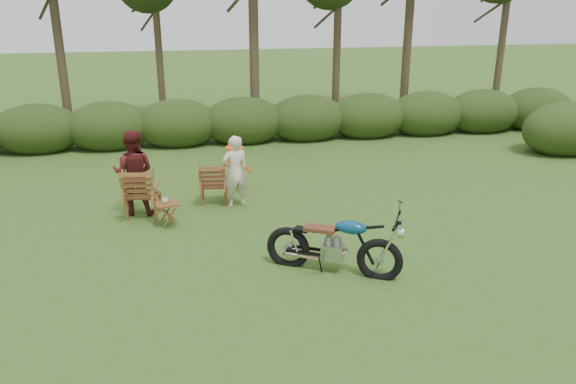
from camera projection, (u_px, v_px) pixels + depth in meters
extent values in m
plane|color=#30531B|center=(306.00, 275.00, 9.16)|extent=(80.00, 80.00, 0.00)
cylinder|color=#3D3121|center=(56.00, 19.00, 17.28)|extent=(0.28, 0.28, 7.20)
cylinder|color=#3D3121|center=(157.00, 31.00, 18.98)|extent=(0.24, 0.24, 6.30)
cylinder|color=#3D3121|center=(253.00, 12.00, 17.24)|extent=(0.30, 0.30, 7.65)
cylinder|color=#3D3121|center=(337.00, 29.00, 18.98)|extent=(0.26, 0.26, 6.48)
cylinder|color=#3D3121|center=(410.00, 5.00, 20.28)|extent=(0.32, 0.32, 7.92)
cylinder|color=#3D3121|center=(504.00, 23.00, 18.86)|extent=(0.24, 0.24, 6.84)
ellipsoid|color=#223714|center=(37.00, 130.00, 16.24)|extent=(2.52, 1.68, 1.51)
ellipsoid|color=#223714|center=(109.00, 127.00, 16.59)|extent=(2.52, 1.68, 1.51)
ellipsoid|color=#223714|center=(178.00, 124.00, 16.94)|extent=(2.52, 1.68, 1.51)
ellipsoid|color=#223714|center=(244.00, 122.00, 17.29)|extent=(2.52, 1.68, 1.51)
ellipsoid|color=#223714|center=(307.00, 119.00, 17.64)|extent=(2.52, 1.68, 1.51)
ellipsoid|color=#223714|center=(368.00, 117.00, 17.99)|extent=(2.52, 1.68, 1.51)
ellipsoid|color=#223714|center=(426.00, 114.00, 18.34)|extent=(2.52, 1.68, 1.51)
ellipsoid|color=#223714|center=(482.00, 112.00, 18.69)|extent=(2.52, 1.68, 1.51)
ellipsoid|color=#223714|center=(537.00, 110.00, 19.04)|extent=(2.52, 1.68, 1.51)
ellipsoid|color=#223714|center=(568.00, 129.00, 16.07)|extent=(2.70, 1.80, 1.62)
imported|color=beige|center=(165.00, 201.00, 10.95)|extent=(0.13, 0.13, 0.10)
imported|color=beige|center=(236.00, 206.00, 12.17)|extent=(0.65, 0.52, 1.56)
imported|color=#521718|center=(137.00, 213.00, 11.78)|extent=(0.97, 0.82, 1.77)
imported|color=orange|center=(236.00, 189.00, 13.19)|extent=(0.82, 0.56, 1.17)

